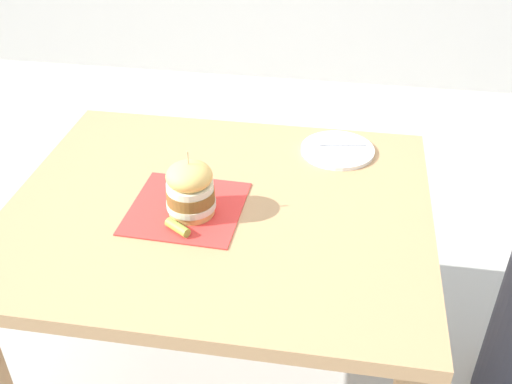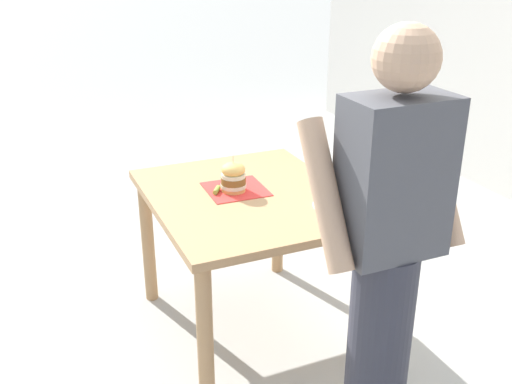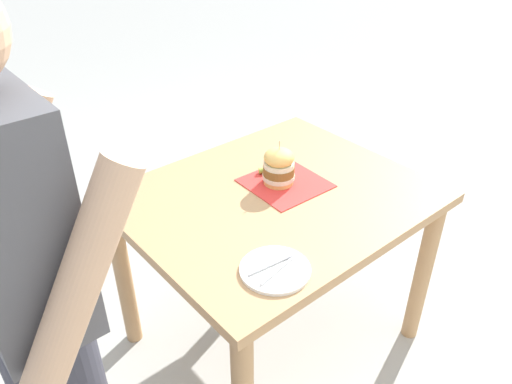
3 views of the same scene
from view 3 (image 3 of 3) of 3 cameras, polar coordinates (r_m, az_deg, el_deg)
name	(u,v)px [view 3 (image 3 of 3)]	position (r m, az deg, el deg)	size (l,w,h in m)	color
ground_plane	(272,335)	(2.41, 1.89, -15.97)	(80.00, 80.00, 0.00)	#ADAAA3
patio_table	(275,220)	(1.97, 2.23, -3.20)	(0.92, 1.11, 0.78)	tan
serving_paper	(285,183)	(1.96, 3.37, 1.03)	(0.29, 0.29, 0.00)	red
sandwich	(279,166)	(1.92, 2.63, 2.95)	(0.13, 0.13, 0.18)	#E5B25B
pickle_spear	(267,171)	(2.02, 1.31, 2.47)	(0.02, 0.02, 0.07)	#8EA83D
side_plate_with_forks	(275,270)	(1.54, 2.19, -8.85)	(0.22, 0.22, 0.02)	white
diner_across_table	(39,314)	(1.38, -23.55, -12.70)	(0.55, 0.35, 1.69)	#33333D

